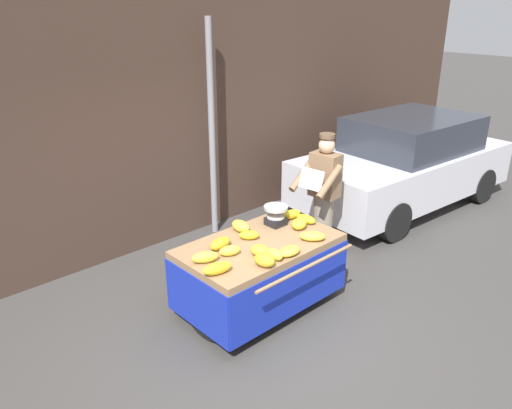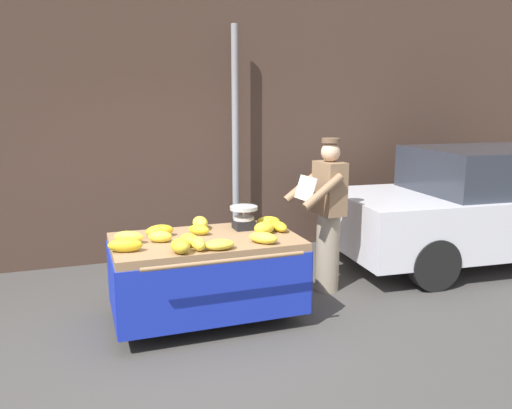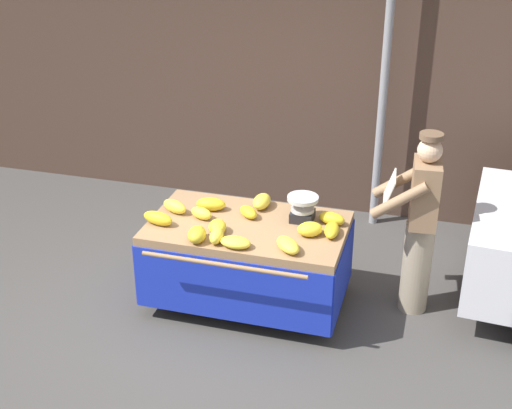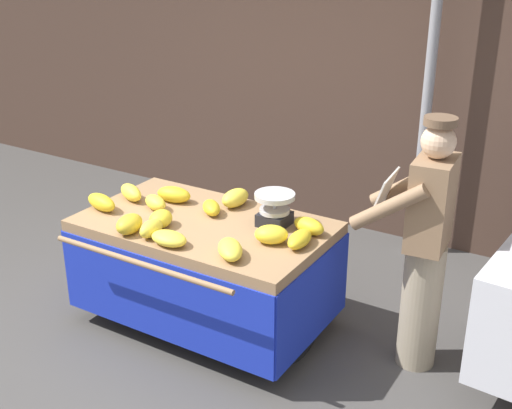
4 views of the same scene
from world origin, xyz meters
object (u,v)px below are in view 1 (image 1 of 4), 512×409
object	(u,v)px
banana_bunch_5	(312,236)
banana_bunch_0	(230,251)
banana_bunch_11	(217,268)
banana_bunch_10	(220,243)
banana_bunch_3	(264,260)
banana_bunch_9	(241,226)
banana_cart	(260,260)
street_pole	(212,132)
banana_bunch_7	(249,235)
banana_bunch_6	(292,214)
vendor_person	(323,197)
parked_car	(405,163)
banana_bunch_1	(289,251)
banana_bunch_4	(299,224)
weighing_scale	(276,215)
banana_bunch_2	(205,257)
banana_bunch_12	(274,254)
banana_bunch_8	(260,250)
banana_bunch_13	(306,219)

from	to	relation	value
banana_bunch_5	banana_bunch_0	bearing A→B (deg)	158.44
banana_bunch_0	banana_bunch_11	xyz separation A→B (m)	(-0.33, -0.21, 0.01)
banana_bunch_10	banana_bunch_0	bearing A→B (deg)	-97.91
banana_bunch_3	banana_bunch_9	distance (m)	0.84
banana_cart	banana_bunch_5	xyz separation A→B (m)	(0.45, -0.35, 0.27)
street_pole	banana_bunch_10	distance (m)	2.30
banana_bunch_7	banana_bunch_11	xyz separation A→B (m)	(-0.73, -0.35, 0.01)
banana_bunch_0	banana_bunch_9	size ratio (longest dim) A/B	0.87
banana_bunch_3	banana_bunch_6	distance (m)	1.21
vendor_person	banana_bunch_9	bearing A→B (deg)	179.73
banana_cart	parked_car	world-z (taller)	parked_car
parked_car	banana_bunch_6	bearing A→B (deg)	-172.43
banana_bunch_6	banana_bunch_11	xyz separation A→B (m)	(-1.48, -0.42, 0.00)
banana_cart	street_pole	bearing A→B (deg)	65.05
banana_bunch_7	banana_bunch_9	bearing A→B (deg)	73.27
banana_bunch_7	banana_bunch_9	xyz separation A→B (m)	(0.06, 0.22, 0.01)
banana_bunch_1	parked_car	distance (m)	4.04
banana_bunch_4	vendor_person	world-z (taller)	vendor_person
banana_bunch_5	parked_car	size ratio (longest dim) A/B	0.07
weighing_scale	banana_bunch_5	distance (m)	0.57
banana_bunch_4	parked_car	xyz separation A→B (m)	(3.35, 0.68, -0.14)
banana_bunch_4	banana_bunch_9	world-z (taller)	banana_bunch_9
banana_bunch_2	banana_bunch_11	world-z (taller)	same
banana_cart	weighing_scale	bearing A→B (deg)	24.81
weighing_scale	banana_bunch_0	xyz separation A→B (m)	(-0.88, -0.21, -0.07)
banana_bunch_0	banana_bunch_5	bearing A→B (deg)	-21.56
banana_bunch_6	banana_bunch_11	bearing A→B (deg)	-164.05
banana_bunch_2	banana_bunch_10	size ratio (longest dim) A/B	1.00
banana_bunch_12	weighing_scale	bearing A→B (deg)	43.98
banana_bunch_2	banana_bunch_5	size ratio (longest dim) A/B	0.97
banana_bunch_11	parked_car	bearing A→B (deg)	10.27
banana_bunch_6	banana_bunch_10	size ratio (longest dim) A/B	0.89
banana_bunch_5	banana_bunch_8	distance (m)	0.67
banana_bunch_9	banana_bunch_4	bearing A→B (deg)	-36.63
banana_cart	parked_car	distance (m)	3.97
banana_bunch_0	banana_bunch_2	distance (m)	0.28
banana_bunch_7	weighing_scale	bearing A→B (deg)	8.49
banana_bunch_4	banana_bunch_8	world-z (taller)	banana_bunch_4
street_pole	vendor_person	xyz separation A→B (m)	(0.56, -1.61, -0.66)
banana_bunch_9	banana_cart	bearing A→B (deg)	-95.58
banana_bunch_11	banana_bunch_13	world-z (taller)	banana_bunch_11
banana_bunch_11	banana_bunch_12	bearing A→B (deg)	-15.20
banana_bunch_5	banana_bunch_7	size ratio (longest dim) A/B	1.28
banana_bunch_2	banana_cart	bearing A→B (deg)	-3.65
banana_bunch_5	banana_bunch_10	xyz separation A→B (m)	(-0.86, 0.53, 0.01)
banana_bunch_7	parked_car	distance (m)	3.98
banana_bunch_7	street_pole	bearing A→B (deg)	62.67
street_pole	parked_car	distance (m)	3.38
banana_bunch_7	banana_bunch_13	world-z (taller)	banana_bunch_7
banana_bunch_2	banana_bunch_3	distance (m)	0.60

